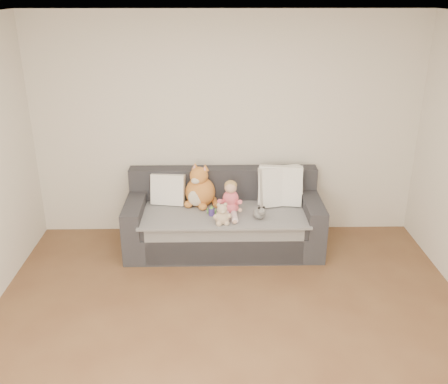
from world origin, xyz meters
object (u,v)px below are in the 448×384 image
toddler (230,201)px  plush_cat (200,190)px  teddy_bear (222,216)px  sippy_cup (212,210)px  sofa (224,221)px

toddler → plush_cat: bearing=148.6°
teddy_bear → sippy_cup: (-0.11, 0.21, -0.04)m
plush_cat → sofa: bearing=3.8°
sippy_cup → sofa: bearing=55.3°
toddler → plush_cat: size_ratio=0.76×
sofa → toddler: bearing=-66.7°
plush_cat → toddler: bearing=-13.9°
toddler → sippy_cup: (-0.21, -0.03, -0.10)m
toddler → teddy_bear: 0.27m
toddler → plush_cat: (-0.34, 0.26, 0.03)m
sofa → sippy_cup: sofa is taller
sofa → toddler: (0.07, -0.16, 0.33)m
sofa → plush_cat: bearing=160.4°
teddy_bear → sippy_cup: teddy_bear is taller
sippy_cup → plush_cat: bearing=114.5°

